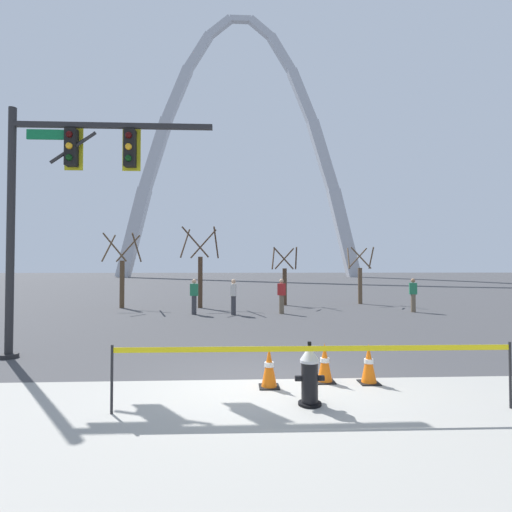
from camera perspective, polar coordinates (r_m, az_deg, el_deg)
ground_plane at (r=7.62m, az=-0.07°, el=-18.08°), size 240.00×240.00×0.00m
fire_hydrant at (r=6.36m, az=7.93°, el=-17.07°), size 0.46×0.48×0.99m
caution_tape_barrier at (r=6.05m, az=8.70°, el=-15.50°), size 6.05×0.10×1.02m
traffic_cone_by_hydrant at (r=7.17m, az=1.96°, el=-16.18°), size 0.36×0.36×0.73m
traffic_cone_mid_sidewalk at (r=7.59m, az=10.14°, el=-15.34°), size 0.36×0.36×0.73m
traffic_cone_curb_edge at (r=7.69m, az=16.35°, el=-15.11°), size 0.36×0.36×0.73m
traffic_signal_gantry at (r=10.55m, az=-27.01°, el=9.01°), size 5.02×0.44×6.00m
monument_arch at (r=78.95m, az=-2.35°, el=13.74°), size 48.11×2.40×52.72m
tree_far_left at (r=21.27m, az=-19.21°, el=-2.65°), size 1.79×1.80×3.88m
tree_left_mid at (r=20.35m, az=-8.26°, el=-2.37°), size 1.93×1.94×4.19m
tree_center_left at (r=21.56m, az=4.25°, el=-3.48°), size 1.51×1.52×3.23m
tree_center_right at (r=23.09m, az=15.13°, el=-3.26°), size 1.53×1.53×3.27m
pedestrian_walking_left at (r=17.78m, az=3.80°, el=-5.89°), size 0.37×0.39×1.59m
pedestrian_standing_center at (r=17.35m, az=-3.35°, el=-6.00°), size 0.27×0.38×1.59m
pedestrian_walking_right at (r=17.67m, az=-9.15°, el=-5.90°), size 0.36×0.24×1.59m
pedestrian_near_trees at (r=19.79m, az=22.24°, el=-5.34°), size 0.38×0.29×1.59m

